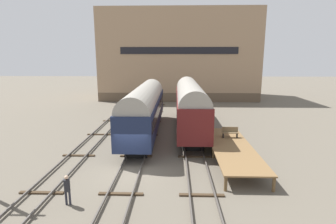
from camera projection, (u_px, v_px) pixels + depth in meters
The scene contains 10 objects.
ground_plane at pixel (130, 173), 18.12m from camera, with size 200.00×200.00×0.00m, color #60594C.
track_left at pixel (63, 170), 18.23m from camera, with size 2.60×60.00×0.26m.
track_middle at pixel (130, 171), 18.09m from camera, with size 2.60×60.00×0.26m.
track_right at pixel (198, 172), 17.95m from camera, with size 2.60×60.00×0.26m.
train_car_maroon at pixel (190, 103), 28.29m from camera, with size 2.89×17.00×5.33m.
train_car_navy at pixel (145, 107), 26.74m from camera, with size 2.91×17.07×5.10m.
station_platform at pixel (232, 147), 20.51m from camera, with size 3.13×10.73×1.02m.
bench at pixel (230, 132), 22.72m from camera, with size 1.40×0.40×0.91m.
person_worker at pixel (67, 187), 13.94m from camera, with size 0.32×0.32×1.69m.
warehouse_building at pixel (179, 56), 52.46m from camera, with size 29.44×13.58×16.57m.
Camera 1 is at (3.15, -16.82, 7.75)m, focal length 28.00 mm.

